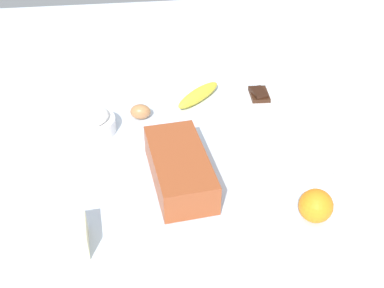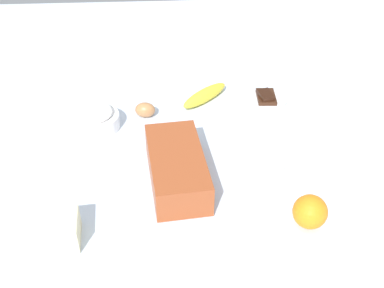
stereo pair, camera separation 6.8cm
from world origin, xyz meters
TOP-DOWN VIEW (x-y plane):
  - ground_plane at (0.00, 0.00)m, footprint 2.40×2.40m
  - loaf_pan at (0.09, -0.04)m, footprint 0.29×0.16m
  - flour_bowl at (0.11, 0.28)m, footprint 0.12×0.12m
  - sugar_bowl at (-0.15, -0.27)m, footprint 0.14×0.14m
  - banana at (-0.28, 0.06)m, footprint 0.16×0.17m
  - orange_fruit at (0.26, 0.24)m, footprint 0.08×0.08m
  - butter_block at (0.28, -0.29)m, footprint 0.10×0.07m
  - egg_near_butter at (-0.20, -0.13)m, footprint 0.05×0.07m
  - chocolate_plate at (-0.27, 0.25)m, footprint 0.13×0.13m

SIDE VIEW (x-z plane):
  - ground_plane at x=0.00m, z-range -0.02..0.00m
  - chocolate_plate at x=-0.27m, z-range -0.01..0.03m
  - banana at x=-0.28m, z-range 0.00..0.04m
  - egg_near_butter at x=-0.20m, z-range 0.00..0.04m
  - butter_block at x=0.28m, z-range 0.00..0.06m
  - flour_bowl at x=0.11m, z-range 0.00..0.06m
  - sugar_bowl at x=-0.15m, z-range 0.00..0.07m
  - orange_fruit at x=0.26m, z-range 0.00..0.08m
  - loaf_pan at x=0.09m, z-range 0.00..0.08m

